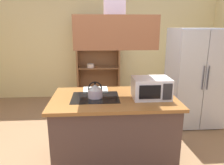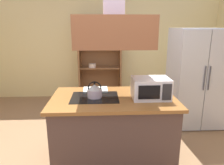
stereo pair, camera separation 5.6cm
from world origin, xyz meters
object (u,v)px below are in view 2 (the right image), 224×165
object	(u,v)px
dish_cabinet	(100,64)
kettle	(95,91)
refrigerator	(196,78)
microwave	(151,88)
cutting_board	(95,89)

from	to	relation	value
dish_cabinet	kettle	size ratio (longest dim) A/B	9.53
dish_cabinet	kettle	distance (m)	2.60
refrigerator	microwave	distance (m)	1.58
kettle	cutting_board	size ratio (longest dim) A/B	0.61
microwave	dish_cabinet	bearing A→B (deg)	103.78
kettle	microwave	size ratio (longest dim) A/B	0.45
refrigerator	kettle	size ratio (longest dim) A/B	8.39
dish_cabinet	refrigerator	bearing A→B (deg)	-41.10
dish_cabinet	cutting_board	world-z (taller)	dish_cabinet
cutting_board	kettle	bearing A→B (deg)	-90.14
refrigerator	kettle	world-z (taller)	refrigerator
dish_cabinet	microwave	world-z (taller)	dish_cabinet
refrigerator	dish_cabinet	bearing A→B (deg)	138.90
cutting_board	microwave	world-z (taller)	microwave
kettle	cutting_board	xyz separation A→B (m)	(0.00, 0.32, -0.08)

